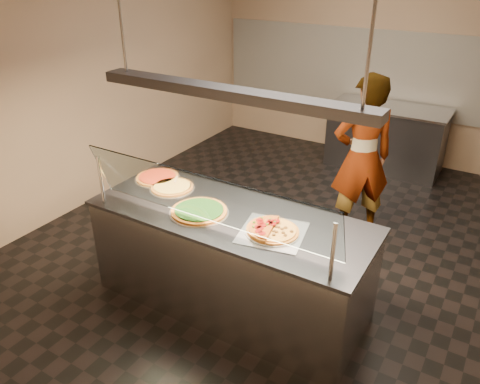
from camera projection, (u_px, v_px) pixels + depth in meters
The scene contains 19 objects.
ground at pixel (279, 237), 5.31m from camera, with size 5.00×6.00×0.02m, color black.
wall_back at pixel (375, 57), 6.92m from camera, with size 5.00×0.02×3.00m, color #9D8265.
wall_front at pixel (17, 259), 2.33m from camera, with size 5.00×0.02×3.00m, color #9D8265.
wall_left at pixel (103, 77), 5.78m from camera, with size 0.02×6.00×3.00m, color #9D8265.
tile_band at pixel (373, 71), 6.99m from camera, with size 4.90×0.02×1.20m, color silver.
serving_counter at pixel (230, 260), 4.09m from camera, with size 2.41×0.94×0.93m.
sneeze_guard at pixel (205, 199), 3.49m from camera, with size 2.17×0.18×0.54m.
perforated_tray at pixel (273, 232), 3.62m from camera, with size 0.57×0.57×0.01m.
half_pizza_pepperoni at pixel (262, 226), 3.65m from camera, with size 0.28×0.44×0.05m.
half_pizza_sausage at pixel (284, 233), 3.57m from camera, with size 0.28×0.44×0.04m.
pizza_spinach at pixel (199, 211), 3.90m from camera, with size 0.50×0.50×0.03m.
pizza_cheese at pixel (172, 187), 4.31m from camera, with size 0.41×0.41×0.03m.
pizza_tomato at pixel (158, 177), 4.50m from camera, with size 0.43×0.43×0.03m.
pizza_spatula at pixel (179, 182), 4.37m from camera, with size 0.26×0.20×0.02m.
prep_table at pixel (386, 137), 6.84m from camera, with size 1.64×0.74×0.93m.
worker at pixel (362, 158), 5.00m from camera, with size 0.67×0.44×1.83m, color #403B45.
heat_lamp_housing at pixel (229, 93), 3.42m from camera, with size 2.30×0.18×0.08m, color #39393F.
lamp_rod_left at pixel (119, 6), 3.63m from camera, with size 0.02×0.02×1.01m, color #B7B7BC.
lamp_rod_right at pixel (373, 24), 2.71m from camera, with size 0.02×0.02×1.01m, color #B7B7BC.
Camera 1 is at (1.95, -4.08, 2.86)m, focal length 35.00 mm.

